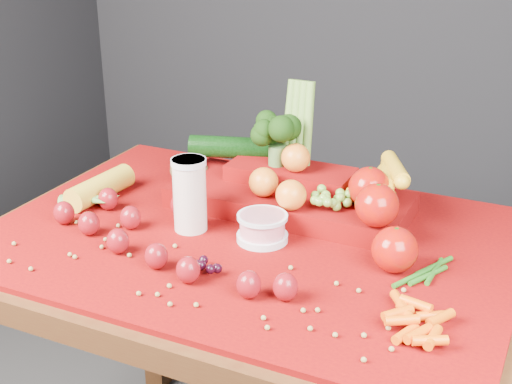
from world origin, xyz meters
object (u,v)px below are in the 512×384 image
at_px(table, 252,281).
at_px(milk_glass, 190,192).
at_px(yogurt_bowl, 262,227).
at_px(produce_mound, 306,187).

xyz_separation_m(table, milk_glass, (-0.13, -0.03, 0.19)).
xyz_separation_m(milk_glass, yogurt_bowl, (0.16, 0.02, -0.05)).
distance_m(table, produce_mound, 0.23).
relative_size(table, yogurt_bowl, 10.63).
relative_size(table, produce_mound, 1.80).
relative_size(table, milk_glass, 7.10).
bearing_deg(yogurt_bowl, milk_glass, -174.15).
bearing_deg(table, produce_mound, 69.60).
bearing_deg(milk_glass, produce_mound, 44.48).
xyz_separation_m(table, yogurt_bowl, (0.03, -0.01, 0.14)).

